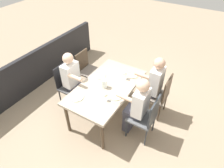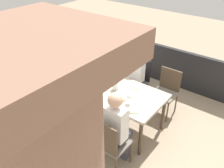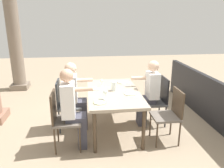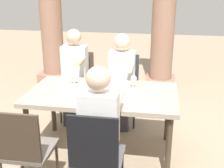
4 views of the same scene
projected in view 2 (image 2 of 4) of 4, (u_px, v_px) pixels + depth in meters
The scene contains 25 objects.
ground_plane at pixel (117, 123), 4.52m from camera, with size 16.00×16.00×0.00m, color gray.
dining_table at pixel (117, 93), 4.16m from camera, with size 1.65×0.93×0.75m.
chair_west_north at pixel (110, 142), 3.36m from camera, with size 0.44×0.44×0.96m.
chair_west_south at pixel (167, 89), 4.56m from camera, with size 0.44×0.44×0.92m.
chair_mid_north at pixel (77, 124), 3.71m from camera, with size 0.44×0.44×0.94m.
chair_mid_south at pixel (138, 79), 4.90m from camera, with size 0.44×0.44×0.94m.
diner_woman_green at pixel (133, 76), 4.69m from camera, with size 0.35×0.49×1.28m.
diner_man_white at pixel (85, 110), 3.76m from camera, with size 0.35×0.50×1.28m.
diner_guest_third at pixel (117, 127), 3.40m from camera, with size 0.35×0.49×1.32m.
patio_railing at pixel (166, 65), 5.60m from camera, with size 4.05×0.10×0.90m, color black.
plate_0 at pixel (134, 110), 3.65m from camera, with size 0.20×0.20×0.02m.
wine_glass_0 at pixel (129, 97), 3.74m from camera, with size 0.08×0.08×0.17m.
fork_0 at pixel (143, 114), 3.57m from camera, with size 0.02×0.17×0.01m, color silver.
spoon_0 at pixel (126, 106), 3.73m from camera, with size 0.02×0.17×0.01m, color silver.
plate_1 at pixel (134, 87), 4.21m from camera, with size 0.21×0.21×0.02m.
fork_1 at pixel (142, 90), 4.14m from camera, with size 0.02×0.17×0.01m, color silver.
spoon_1 at pixel (127, 84), 4.29m from camera, with size 0.02×0.17×0.01m, color silver.
plate_2 at pixel (99, 94), 4.01m from camera, with size 0.24×0.24×0.02m.
wine_glass_2 at pixel (96, 83), 4.11m from camera, with size 0.07×0.07×0.15m.
fork_2 at pixel (106, 97), 3.93m from camera, with size 0.02×0.17×0.01m, color silver.
spoon_2 at pixel (93, 91), 4.09m from camera, with size 0.02×0.17×0.01m, color silver.
plate_3 at pixel (104, 74), 4.59m from camera, with size 0.26×0.26×0.02m.
fork_3 at pixel (110, 77), 4.52m from camera, with size 0.02×0.17×0.01m, color silver.
spoon_3 at pixel (98, 72), 4.67m from camera, with size 0.02×0.17×0.01m, color silver.
water_pitcher at pixel (116, 85), 4.12m from camera, with size 0.10×0.10×0.17m.
Camera 2 is at (-2.04, 2.78, 3.02)m, focal length 37.86 mm.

